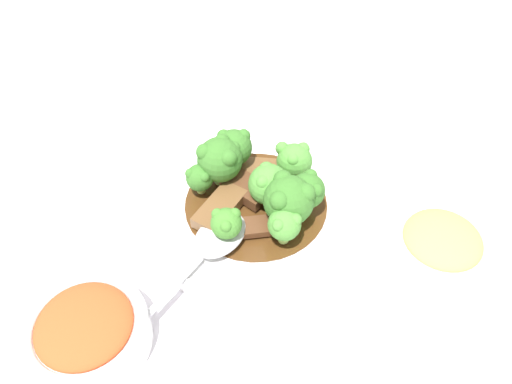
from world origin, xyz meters
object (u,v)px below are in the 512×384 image
at_px(main_plate, 256,206).
at_px(broccoli_floret_7, 284,224).
at_px(broccoli_floret_0, 220,159).
at_px(serving_spoon, 212,244).
at_px(side_bowl_kimchi, 87,331).
at_px(broccoli_floret_1, 289,199).
at_px(broccoli_floret_2, 234,147).
at_px(broccoli_floret_6, 200,177).
at_px(beef_strip_1, 289,187).
at_px(sauce_dish, 231,93).
at_px(beef_strip_4, 265,171).
at_px(beef_strip_2, 255,227).
at_px(broccoli_floret_5, 226,223).
at_px(beef_strip_3, 220,208).
at_px(side_bowl_appetizer, 440,246).
at_px(broccoli_floret_8, 292,158).
at_px(broccoli_floret_3, 307,190).
at_px(broccoli_floret_4, 269,184).
at_px(beef_strip_0, 245,190).

height_order(main_plate, broccoli_floret_7, broccoli_floret_7).
xyz_separation_m(broccoli_floret_0, serving_spoon, (0.07, -0.07, -0.03)).
bearing_deg(side_bowl_kimchi, broccoli_floret_1, 84.43).
bearing_deg(broccoli_floret_2, main_plate, -15.22).
bearing_deg(serving_spoon, broccoli_floret_6, 151.64).
relative_size(beef_strip_1, sauce_dish, 0.77).
bearing_deg(side_bowl_kimchi, serving_spoon, 90.82).
bearing_deg(beef_strip_4, beef_strip_2, -48.98).
bearing_deg(beef_strip_2, broccoli_floret_5, -106.02).
xyz_separation_m(beef_strip_2, side_bowl_kimchi, (-0.01, -0.20, 0.00)).
xyz_separation_m(beef_strip_1, broccoli_floret_6, (-0.07, -0.08, 0.02)).
xyz_separation_m(beef_strip_3, side_bowl_appetizer, (0.19, 0.15, -0.00)).
bearing_deg(broccoli_floret_2, broccoli_floret_7, -14.24).
bearing_deg(broccoli_floret_2, broccoli_floret_8, 39.25).
xyz_separation_m(beef_strip_3, broccoli_floret_5, (0.04, -0.02, 0.02)).
bearing_deg(broccoli_floret_8, serving_spoon, -80.04).
distance_m(beef_strip_3, side_bowl_kimchi, 0.19).
bearing_deg(broccoli_floret_3, broccoli_floret_7, -71.71).
height_order(broccoli_floret_0, broccoli_floret_3, broccoli_floret_0).
height_order(broccoli_floret_4, side_bowl_kimchi, broccoli_floret_4).
bearing_deg(beef_strip_1, broccoli_floret_8, 132.38).
distance_m(beef_strip_4, broccoli_floret_8, 0.04).
bearing_deg(beef_strip_4, broccoli_floret_4, -37.19).
relative_size(broccoli_floret_5, broccoli_floret_6, 1.15).
xyz_separation_m(beef_strip_4, broccoli_floret_7, (0.09, -0.05, 0.02)).
height_order(beef_strip_3, side_bowl_kimchi, side_bowl_kimchi).
bearing_deg(sauce_dish, broccoli_floret_0, -42.16).
bearing_deg(sauce_dish, broccoli_floret_6, -48.40).
relative_size(broccoli_floret_2, serving_spoon, 0.26).
distance_m(main_plate, sauce_dish, 0.23).
height_order(beef_strip_0, sauce_dish, beef_strip_0).
distance_m(beef_strip_4, serving_spoon, 0.13).
bearing_deg(beef_strip_3, side_bowl_kimchi, -79.30).
distance_m(broccoli_floret_7, side_bowl_appetizer, 0.17).
bearing_deg(serving_spoon, broccoli_floret_0, 136.26).
relative_size(broccoli_floret_6, broccoli_floret_8, 0.82).
bearing_deg(broccoli_floret_3, beef_strip_4, 177.20).
distance_m(serving_spoon, sauce_dish, 0.29).
bearing_deg(sauce_dish, broccoli_floret_4, -27.77).
xyz_separation_m(side_bowl_kimchi, side_bowl_appetizer, (0.16, 0.33, 0.00)).
bearing_deg(broccoli_floret_4, serving_spoon, -83.73).
distance_m(main_plate, broccoli_floret_7, 0.07).
relative_size(beef_strip_4, broccoli_floret_7, 1.47).
distance_m(beef_strip_4, sauce_dish, 0.19).
height_order(beef_strip_2, broccoli_floret_4, broccoli_floret_4).
bearing_deg(broccoli_floret_5, broccoli_floret_7, 48.23).
bearing_deg(beef_strip_3, broccoli_floret_1, 40.80).
distance_m(broccoli_floret_8, serving_spoon, 0.14).
distance_m(broccoli_floret_0, broccoli_floret_4, 0.07).
bearing_deg(broccoli_floret_4, sauce_dish, 152.23).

